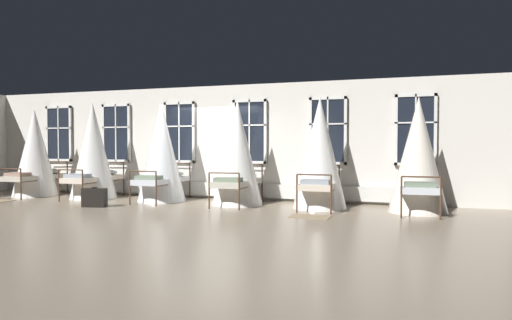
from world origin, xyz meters
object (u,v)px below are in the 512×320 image
at_px(cot_first, 35,154).
at_px(suitcase_dark, 94,198).
at_px(cot_fourth, 237,154).
at_px(cot_fifth, 320,154).
at_px(cot_third, 162,153).
at_px(cot_second, 93,152).
at_px(cot_sixth, 418,156).

distance_m(cot_first, suitcase_dark, 3.61).
bearing_deg(cot_fourth, cot_first, 89.58).
bearing_deg(cot_fifth, cot_third, 88.24).
xyz_separation_m(cot_fourth, cot_fifth, (2.01, 0.02, 0.01)).
relative_size(cot_second, cot_fifth, 1.02).
bearing_deg(cot_first, cot_second, -91.46).
distance_m(cot_first, cot_second, 1.99).
relative_size(cot_third, cot_fourth, 1.01).
height_order(cot_first, cot_second, cot_second).
bearing_deg(cot_fourth, cot_third, 89.00).
height_order(cot_first, cot_fifth, cot_fifth).
bearing_deg(cot_fifth, cot_sixth, -91.93).
bearing_deg(cot_first, cot_third, -91.33).
relative_size(cot_third, cot_fifth, 1.00).
relative_size(cot_first, cot_sixth, 1.00).
distance_m(cot_second, cot_sixth, 8.35).
height_order(cot_third, cot_sixth, cot_third).
bearing_deg(cot_fifth, cot_second, 88.38).
bearing_deg(cot_second, cot_sixth, -90.81).
bearing_deg(cot_fourth, suitcase_dark, 114.94).
height_order(cot_sixth, suitcase_dark, cot_sixth).
relative_size(cot_third, suitcase_dark, 4.38).
bearing_deg(cot_second, cot_fourth, -90.95).
bearing_deg(cot_fourth, cot_sixth, -90.21).
bearing_deg(cot_fourth, cot_second, 89.49).
height_order(cot_fourth, cot_fifth, cot_fifth).
distance_m(cot_fourth, cot_sixth, 4.14).
xyz_separation_m(cot_second, cot_fifth, (6.22, 0.00, -0.02)).
bearing_deg(cot_fifth, suitcase_dark, 104.39).
bearing_deg(cot_sixth, cot_fifth, 88.66).
bearing_deg(suitcase_dark, cot_third, 46.20).
bearing_deg(cot_second, cot_third, -90.46).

